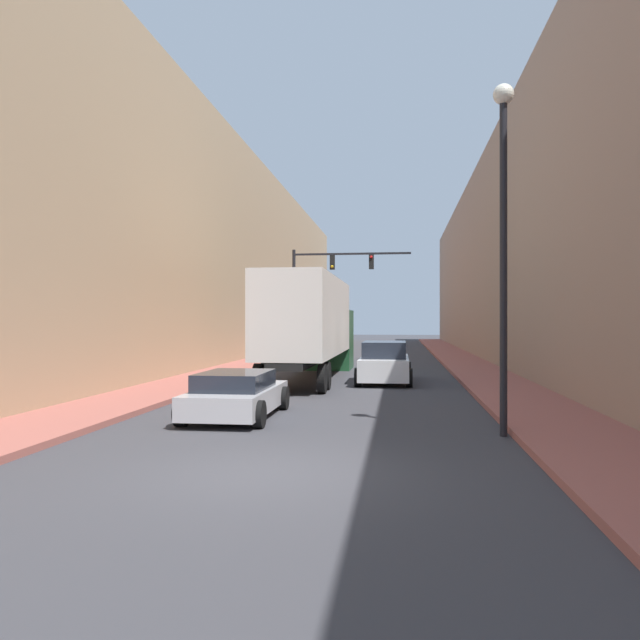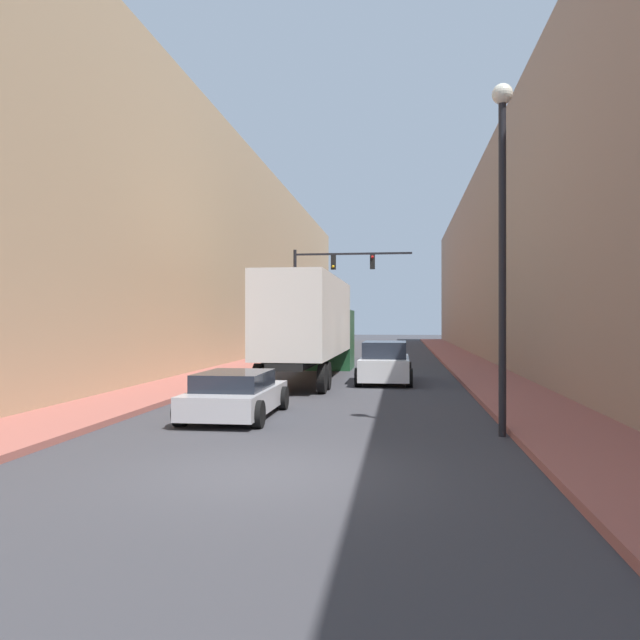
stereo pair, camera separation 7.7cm
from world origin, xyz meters
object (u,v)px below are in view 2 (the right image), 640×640
sedan_car (236,395)px  suv_car (385,363)px  semi_truck (313,324)px  street_lamp (502,213)px  traffic_signal_gantry (322,283)px

sedan_car → suv_car: size_ratio=0.86×
semi_truck → sedan_car: 10.94m
semi_truck → suv_car: semi_truck is taller
semi_truck → sedan_car: bearing=-92.2°
sedan_car → suv_car: bearing=69.8°
suv_car → street_lamp: bearing=-76.2°
sedan_car → traffic_signal_gantry: (-0.75, 22.95, 4.22)m
semi_truck → street_lamp: size_ratio=1.79×
semi_truck → traffic_signal_gantry: 12.47m
traffic_signal_gantry → street_lamp: size_ratio=0.98×
sedan_car → suv_car: suv_car is taller
sedan_car → street_lamp: bearing=-16.0°
sedan_car → street_lamp: size_ratio=0.58×
traffic_signal_gantry → street_lamp: street_lamp is taller
semi_truck → suv_car: (3.09, -1.24, -1.55)m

